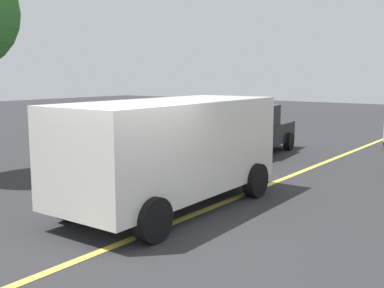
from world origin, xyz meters
name	(u,v)px	position (x,y,z in m)	size (l,w,h in m)	color
ground_plane	(142,235)	(0.00, 0.00, 0.00)	(80.00, 80.00, 0.00)	#2D2D30
lane_marking_centre	(235,198)	(3.00, 0.00, 0.01)	(28.00, 0.16, 0.01)	#E0D14C
white_van	(172,147)	(1.62, 0.67, 1.27)	(5.24, 2.35, 2.20)	silver
car_black_far_lane	(249,130)	(8.27, 2.69, 0.84)	(4.63, 2.53, 1.69)	black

